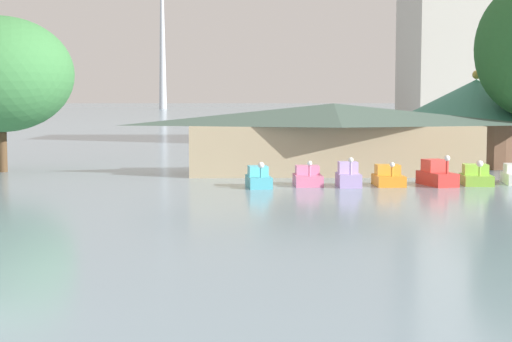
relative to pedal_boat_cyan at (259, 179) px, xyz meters
name	(u,v)px	position (x,y,z in m)	size (l,w,h in m)	color
pedal_boat_cyan	(259,179)	(0.00, 0.00, 0.00)	(1.57, 2.71, 1.57)	#4CB7CC
pedal_boat_pink	(308,177)	(2.97, 0.93, -0.03)	(1.67, 2.54, 1.56)	pink
pedal_boat_lavender	(348,177)	(5.33, 0.26, 0.08)	(1.31, 2.26, 1.81)	#B299D8
pedal_boat_orange	(388,177)	(7.81, 0.73, -0.01)	(1.70, 2.50, 1.48)	orange
pedal_boat_red	(437,175)	(10.74, 0.82, 0.11)	(2.03, 3.22, 1.89)	red
pedal_boat_lime	(476,177)	(13.21, 1.07, -0.01)	(1.97, 2.75, 1.56)	#8CCC3F
boathouse	(333,137)	(5.39, 8.24, 2.05)	(21.14, 6.44, 4.87)	tan
green_roof_pavilion	(476,116)	(17.48, 15.80, 3.33)	(12.49, 12.49, 7.41)	brown
shoreline_tree_tall_left	(0,74)	(-17.91, 10.45, 6.40)	(10.24, 10.24, 10.99)	brown
distant_broadcast_tower	(162,3)	(-39.86, 381.33, 54.56)	(5.33, 5.33, 129.56)	#B7BCC6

